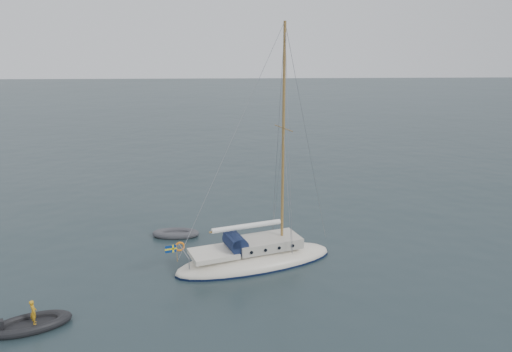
{
  "coord_description": "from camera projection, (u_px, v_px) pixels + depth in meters",
  "views": [
    {
      "loc": [
        -4.32,
        -28.38,
        12.51
      ],
      "look_at": [
        -2.91,
        0.0,
        4.83
      ],
      "focal_mm": 35.0,
      "sensor_mm": 36.0,
      "label": 1
    }
  ],
  "objects": [
    {
      "name": "sailboat",
      "position": [
        255.0,
        247.0,
        28.72
      ],
      "size": [
        9.97,
        2.98,
        14.2
      ],
      "rotation": [
        0.0,
        0.0,
        0.33
      ],
      "color": "#EEE2CB",
      "rests_on": "ground"
    },
    {
      "name": "ground",
      "position": [
        303.0,
        251.0,
        30.84
      ],
      "size": [
        300.0,
        300.0,
        0.0
      ],
      "primitive_type": "plane",
      "color": "black",
      "rests_on": "ground"
    },
    {
      "name": "dinghy",
      "position": [
        176.0,
        234.0,
        33.07
      ],
      "size": [
        3.09,
        1.4,
        0.44
      ],
      "rotation": [
        0.0,
        0.0,
        -0.04
      ],
      "color": "#46464B",
      "rests_on": "ground"
    },
    {
      "name": "rib",
      "position": [
        30.0,
        324.0,
        22.47
      ],
      "size": [
        3.59,
        1.63,
        1.35
      ],
      "rotation": [
        0.0,
        0.0,
        0.41
      ],
      "color": "black",
      "rests_on": "ground"
    }
  ]
}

